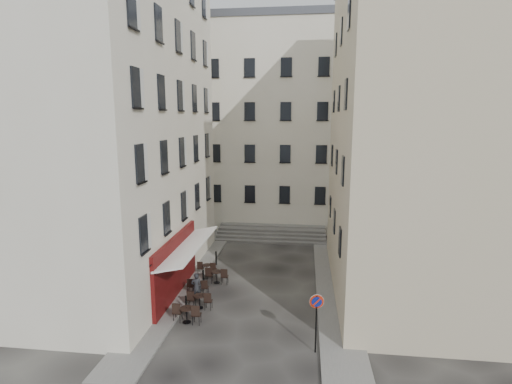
% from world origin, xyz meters
% --- Properties ---
extents(ground, '(90.00, 90.00, 0.00)m').
position_xyz_m(ground, '(0.00, 0.00, 0.00)').
color(ground, black).
rests_on(ground, ground).
extents(sidewalk_left, '(2.00, 22.00, 0.12)m').
position_xyz_m(sidewalk_left, '(-4.50, 4.00, 0.06)').
color(sidewalk_left, slate).
rests_on(sidewalk_left, ground).
extents(sidewalk_right, '(2.00, 18.00, 0.12)m').
position_xyz_m(sidewalk_right, '(4.50, 3.00, 0.06)').
color(sidewalk_right, slate).
rests_on(sidewalk_right, ground).
extents(building_left, '(12.20, 16.20, 20.60)m').
position_xyz_m(building_left, '(-10.50, 3.00, 10.31)').
color(building_left, beige).
rests_on(building_left, ground).
extents(building_right, '(12.20, 14.20, 18.60)m').
position_xyz_m(building_right, '(10.50, 3.50, 9.31)').
color(building_right, '#C5B792').
rests_on(building_right, ground).
extents(building_back, '(18.20, 10.20, 18.60)m').
position_xyz_m(building_back, '(-1.00, 19.00, 9.31)').
color(building_back, beige).
rests_on(building_back, ground).
extents(cafe_storefront, '(1.74, 7.30, 3.50)m').
position_xyz_m(cafe_storefront, '(-4.32, 1.00, 1.88)').
color(cafe_storefront, '#480C0A').
rests_on(cafe_storefront, ground).
extents(stone_steps, '(9.00, 3.15, 0.80)m').
position_xyz_m(stone_steps, '(0.00, 12.57, 0.40)').
color(stone_steps, '#625F5D').
rests_on(stone_steps, ground).
extents(bollard_near, '(0.12, 0.12, 0.98)m').
position_xyz_m(bollard_near, '(-3.25, -1.00, 0.53)').
color(bollard_near, black).
rests_on(bollard_near, ground).
extents(bollard_mid, '(0.12, 0.12, 0.98)m').
position_xyz_m(bollard_mid, '(-3.25, 2.50, 0.53)').
color(bollard_mid, black).
rests_on(bollard_mid, ground).
extents(bollard_far, '(0.12, 0.12, 0.98)m').
position_xyz_m(bollard_far, '(-3.25, 6.00, 0.53)').
color(bollard_far, black).
rests_on(bollard_far, ground).
extents(no_parking_sign, '(0.60, 0.15, 2.65)m').
position_xyz_m(no_parking_sign, '(3.30, -3.72, 1.88)').
color(no_parking_sign, black).
rests_on(no_parking_sign, ground).
extents(bistro_table_a, '(1.42, 0.66, 0.99)m').
position_xyz_m(bistro_table_a, '(-2.92, -1.95, 0.51)').
color(bistro_table_a, black).
rests_on(bistro_table_a, ground).
extents(bistro_table_b, '(1.34, 0.63, 0.94)m').
position_xyz_m(bistro_table_b, '(-2.68, -0.40, 0.48)').
color(bistro_table_b, black).
rests_on(bistro_table_b, ground).
extents(bistro_table_c, '(1.25, 0.58, 0.88)m').
position_xyz_m(bistro_table_c, '(-3.26, 1.33, 0.45)').
color(bistro_table_c, black).
rests_on(bistro_table_c, ground).
extents(bistro_table_d, '(1.39, 0.65, 0.98)m').
position_xyz_m(bistro_table_d, '(-2.50, 2.92, 0.50)').
color(bistro_table_d, black).
rests_on(bistro_table_d, ground).
extents(bistro_table_e, '(1.25, 0.58, 0.88)m').
position_xyz_m(bistro_table_e, '(-3.42, 4.12, 0.45)').
color(bistro_table_e, black).
rests_on(bistro_table_e, ground).
extents(pedestrian, '(0.68, 0.57, 1.58)m').
position_xyz_m(pedestrian, '(-3.12, 0.52, 0.79)').
color(pedestrian, '#232428').
rests_on(pedestrian, ground).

